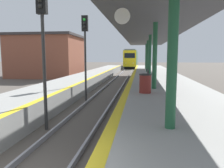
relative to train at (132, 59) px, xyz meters
name	(u,v)px	position (x,y,z in m)	size (l,w,h in m)	color
train	(132,59)	(0.00, 0.00, 0.00)	(2.76, 21.90, 4.26)	black
signal_near	(43,33)	(-1.12, -49.13, 1.35)	(0.36, 0.31, 5.08)	#2D2D2D
signal_mid	(85,43)	(-0.95, -43.84, 1.35)	(0.36, 0.31, 5.08)	#2D2D2D
station_canopy	(150,34)	(3.06, -38.23, 2.34)	(4.67, 32.83, 3.68)	#1E5133
trash_bin	(145,83)	(2.56, -46.26, -0.73)	(0.58, 0.58, 0.90)	maroon
bench	(146,77)	(2.65, -43.16, -0.69)	(0.44, 1.76, 0.92)	#28282D
station_building	(47,56)	(-10.13, -28.63, 0.62)	(8.80, 7.45, 5.54)	brown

